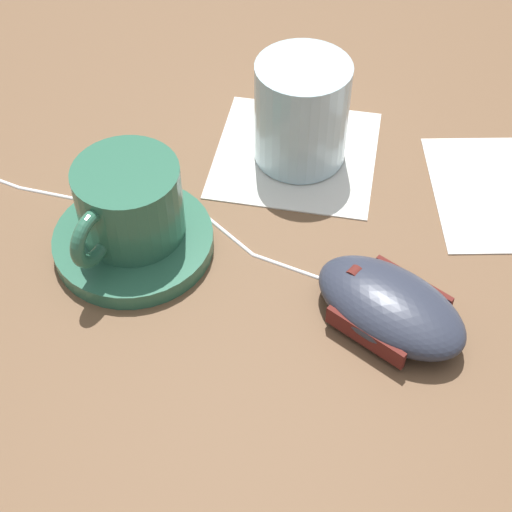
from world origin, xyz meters
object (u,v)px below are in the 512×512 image
at_px(coffee_cup, 128,203).
at_px(computer_mouse, 390,306).
at_px(drinking_glass, 301,112).
at_px(saucer, 134,241).

height_order(coffee_cup, computer_mouse, coffee_cup).
distance_m(coffee_cup, drinking_glass, 0.17).
relative_size(saucer, drinking_glass, 1.37).
xyz_separation_m(coffee_cup, computer_mouse, (0.02, -0.20, -0.03)).
height_order(saucer, coffee_cup, coffee_cup).
xyz_separation_m(saucer, coffee_cup, (0.00, 0.00, 0.04)).
distance_m(saucer, computer_mouse, 0.20).
distance_m(saucer, drinking_glass, 0.17).
relative_size(computer_mouse, drinking_glass, 1.42).
bearing_deg(saucer, coffee_cup, 34.96).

